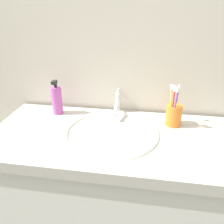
% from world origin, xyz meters
% --- Properties ---
extents(tiled_wall_back, '(2.34, 0.04, 2.40)m').
position_xyz_m(tiled_wall_back, '(0.00, 0.30, 1.20)').
color(tiled_wall_back, beige).
rests_on(tiled_wall_back, ground).
extents(vanity_counter, '(1.14, 0.52, 0.91)m').
position_xyz_m(vanity_counter, '(0.00, 0.00, 0.46)').
color(vanity_counter, silver).
rests_on(vanity_counter, ground).
extents(sink_basin, '(0.43, 0.43, 0.13)m').
position_xyz_m(sink_basin, '(-0.02, 0.02, 0.86)').
color(sink_basin, white).
rests_on(sink_basin, vanity_counter).
extents(faucet, '(0.02, 0.17, 0.12)m').
position_xyz_m(faucet, '(-0.02, 0.22, 0.96)').
color(faucet, silver).
rests_on(faucet, sink_basin).
extents(toothbrush_cup, '(0.08, 0.08, 0.10)m').
position_xyz_m(toothbrush_cup, '(0.26, 0.14, 0.96)').
color(toothbrush_cup, orange).
rests_on(toothbrush_cup, vanity_counter).
extents(toothbrush_green, '(0.02, 0.04, 0.19)m').
position_xyz_m(toothbrush_green, '(0.26, 0.17, 1.02)').
color(toothbrush_green, green).
rests_on(toothbrush_green, toothbrush_cup).
extents(toothbrush_purple, '(0.01, 0.03, 0.20)m').
position_xyz_m(toothbrush_purple, '(0.25, 0.11, 1.03)').
color(toothbrush_purple, purple).
rests_on(toothbrush_purple, toothbrush_cup).
extents(toothbrush_red, '(0.01, 0.03, 0.20)m').
position_xyz_m(toothbrush_red, '(0.25, 0.12, 1.03)').
color(toothbrush_red, red).
rests_on(toothbrush_red, toothbrush_cup).
extents(toothbrush_yellow, '(0.02, 0.02, 0.20)m').
position_xyz_m(toothbrush_yellow, '(0.24, 0.13, 1.03)').
color(toothbrush_yellow, yellow).
rests_on(toothbrush_yellow, toothbrush_cup).
extents(soap_dispenser, '(0.05, 0.06, 0.18)m').
position_xyz_m(soap_dispenser, '(-0.33, 0.18, 0.98)').
color(soap_dispenser, '#B24CA5').
rests_on(soap_dispenser, vanity_counter).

